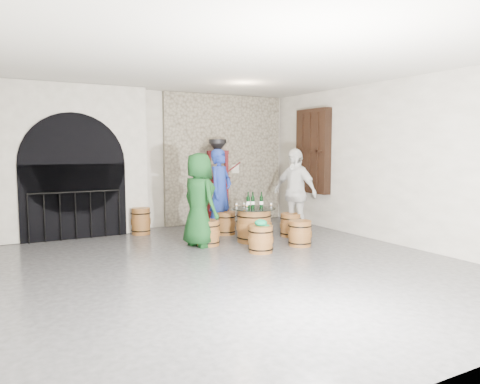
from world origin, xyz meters
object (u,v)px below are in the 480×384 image
person_white (295,192)px  side_barrel (141,221)px  barrel_stool_right (291,225)px  barrel_stool_near_left (261,239)px  barrel_table (254,225)px  person_green (199,200)px  barrel_stool_far (225,223)px  wine_bottle_left (248,201)px  person_blue (221,191)px  corking_press (218,176)px  wine_bottle_right (253,201)px  barrel_stool_left (208,233)px  wine_bottle_center (261,201)px  barrel_stool_near_right (300,233)px

person_white → side_barrel: 3.40m
barrel_stool_right → barrel_stool_near_left: 1.66m
barrel_table → person_green: person_green is taller
barrel_stool_far → wine_bottle_left: wine_bottle_left is taller
barrel_table → person_white: bearing=5.1°
person_green → wine_bottle_left: 1.06m
person_blue → person_white: 1.62m
barrel_stool_near_left → corking_press: corking_press is taller
person_green → person_white: person_white is taller
wine_bottle_right → barrel_stool_left: bearing=176.6°
barrel_table → wine_bottle_right: bearing=84.4°
person_white → side_barrel: (-2.83, 1.77, -0.65)m
barrel_stool_left → wine_bottle_left: (0.88, -0.03, 0.56)m
person_blue → side_barrel: size_ratio=3.22×
barrel_stool_far → wine_bottle_left: (0.08, -0.86, 0.56)m
person_white → wine_bottle_center: bearing=-98.6°
barrel_stool_far → corking_press: size_ratio=0.24×
wine_bottle_center → wine_bottle_right: same height
barrel_stool_left → barrel_stool_right: bearing=-0.8°
barrel_stool_left → wine_bottle_center: 1.27m
wine_bottle_center → wine_bottle_right: bearing=158.8°
side_barrel → corking_press: size_ratio=0.28×
barrel_stool_near_right → person_blue: bearing=111.6°
barrel_stool_near_left → wine_bottle_center: wine_bottle_center is taller
barrel_stool_left → corking_press: 2.39m
corking_press → wine_bottle_left: bearing=-89.6°
barrel_stool_left → barrel_stool_right: same height
barrel_stool_near_left → corking_press: (0.56, 2.87, 0.97)m
person_green → barrel_stool_far: bearing=-62.5°
barrel_stool_left → wine_bottle_left: wine_bottle_left is taller
barrel_stool_near_right → person_blue: 2.16m
barrel_table → person_blue: bearing=99.4°
barrel_table → side_barrel: (-1.76, 1.86, -0.05)m
person_green → wine_bottle_left: size_ratio=5.51×
barrel_stool_near_right → barrel_stool_near_left: (-0.95, -0.11, 0.00)m
barrel_stool_left → barrel_stool_right: (1.92, -0.03, 0.00)m
barrel_stool_left → person_green: (-0.18, 0.02, 0.65)m
wine_bottle_right → person_green: bearing=176.0°
person_green → barrel_stool_near_right: bearing=-130.6°
barrel_table → person_green: size_ratio=0.49×
barrel_stool_near_right → person_green: person_green is taller
barrel_stool_right → person_white: size_ratio=0.26×
person_blue → wine_bottle_right: size_ratio=5.71×
barrel_stool_right → barrel_stool_near_right: 0.95m
barrel_stool_far → barrel_stool_near_left: same height
barrel_stool_left → person_blue: bearing=52.5°
barrel_stool_right → person_white: person_white is taller
side_barrel → wine_bottle_right: bearing=-45.6°
barrel_stool_far → wine_bottle_center: (0.33, -0.96, 0.56)m
wine_bottle_center → barrel_stool_left: bearing=173.8°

